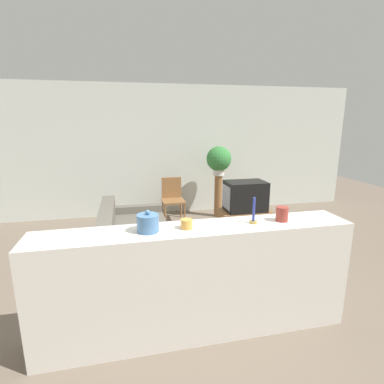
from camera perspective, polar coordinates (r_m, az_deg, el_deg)
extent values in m
plane|color=#756656|center=(3.56, -1.03, -20.24)|extent=(14.00, 14.00, 0.00)
cube|color=silver|center=(6.39, -7.41, 7.76)|extent=(9.00, 0.06, 2.70)
cube|color=#605B51|center=(4.51, -10.62, -9.73)|extent=(0.99, 1.90, 0.43)
cube|color=#605B51|center=(4.38, -15.99, -5.54)|extent=(0.20, 1.90, 0.30)
cube|color=#605B51|center=(3.69, -10.08, -14.09)|extent=(0.99, 0.16, 0.55)
cube|color=#605B51|center=(5.30, -11.04, -5.47)|extent=(0.99, 0.16, 0.55)
cube|color=olive|center=(5.30, 9.90, -5.88)|extent=(0.87, 0.48, 0.47)
cube|color=black|center=(5.16, 10.12, -0.76)|extent=(0.67, 0.46, 0.50)
cube|color=#939EB2|center=(5.04, 6.56, -0.98)|extent=(0.02, 0.37, 0.39)
cube|color=olive|center=(5.98, -3.60, -1.73)|extent=(0.44, 0.44, 0.04)
cube|color=olive|center=(6.12, -3.94, 0.85)|extent=(0.40, 0.04, 0.42)
cylinder|color=olive|center=(5.83, -5.12, -4.34)|extent=(0.04, 0.04, 0.39)
cylinder|color=olive|center=(5.89, -1.45, -4.11)|extent=(0.04, 0.04, 0.39)
cylinder|color=olive|center=(6.19, -5.59, -3.29)|extent=(0.04, 0.04, 0.39)
cylinder|color=olive|center=(6.25, -2.13, -3.08)|extent=(0.04, 0.04, 0.39)
cylinder|color=olive|center=(6.27, 4.99, -0.75)|extent=(0.16, 0.16, 0.88)
cylinder|color=white|center=(6.17, 5.09, 3.77)|extent=(0.23, 0.23, 0.13)
sphere|color=#38843D|center=(6.13, 5.14, 6.32)|extent=(0.50, 0.50, 0.50)
cube|color=silver|center=(2.89, 0.90, -16.62)|extent=(2.87, 0.44, 1.05)
cylinder|color=#4C7AAD|center=(2.58, -8.39, -5.87)|extent=(0.19, 0.19, 0.15)
sphere|color=#4C7AAD|center=(2.55, -8.47, -3.84)|extent=(0.04, 0.04, 0.04)
cylinder|color=gold|center=(2.63, -1.05, -6.09)|extent=(0.11, 0.11, 0.08)
cylinder|color=#B7933D|center=(2.83, 11.58, -5.63)|extent=(0.07, 0.07, 0.02)
cylinder|color=#2D3D9E|center=(2.79, 11.70, -3.26)|extent=(0.02, 0.02, 0.22)
cylinder|color=#99382D|center=(2.94, 16.76, -4.03)|extent=(0.11, 0.11, 0.14)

